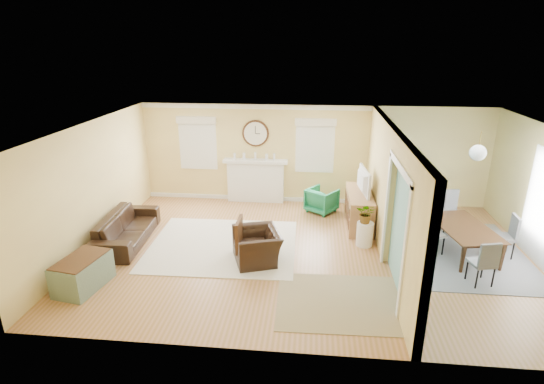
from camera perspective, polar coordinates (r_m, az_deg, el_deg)
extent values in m
plane|color=olive|center=(8.86, 5.01, -8.16)|extent=(9.00, 9.00, 0.00)
cube|color=tan|center=(11.20, 5.49, 4.98)|extent=(9.00, 0.02, 2.60)
cube|color=tan|center=(5.60, 4.84, -10.69)|extent=(9.00, 0.02, 2.60)
cube|color=tan|center=(9.48, -23.05, 0.72)|extent=(0.02, 6.00, 2.60)
cube|color=white|center=(7.98, 5.57, 8.57)|extent=(9.00, 6.00, 0.02)
cube|color=tan|center=(9.77, 14.22, 2.26)|extent=(0.12, 3.20, 2.60)
cube|color=tan|center=(6.22, 19.05, -8.53)|extent=(0.12, 1.00, 2.60)
cube|color=tan|center=(7.11, 17.64, 4.70)|extent=(0.12, 1.80, 0.40)
cube|color=white|center=(8.33, 15.09, -2.32)|extent=(0.04, 0.12, 2.20)
cube|color=white|center=(6.72, 17.37, -8.04)|extent=(0.04, 0.12, 2.20)
cube|color=white|center=(7.15, 16.93, 3.18)|extent=(0.04, 1.92, 0.12)
cube|color=#78BAB5|center=(8.47, 15.95, -0.59)|extent=(0.02, 6.00, 2.60)
cube|color=white|center=(11.40, -2.20, 1.39)|extent=(1.50, 0.24, 1.10)
cube|color=white|center=(11.20, -2.26, 4.16)|extent=(1.70, 0.30, 0.08)
cube|color=black|center=(11.51, -2.13, 1.31)|extent=(0.85, 0.02, 0.75)
cube|color=gold|center=(11.43, -2.20, 0.76)|extent=(0.85, 0.02, 0.62)
cylinder|color=#4C311B|center=(11.15, -2.22, 7.89)|extent=(0.70, 0.06, 0.70)
cylinder|color=silver|center=(11.11, -2.25, 7.86)|extent=(0.60, 0.01, 0.60)
cube|color=black|center=(11.09, -2.26, 8.36)|extent=(0.02, 0.01, 0.20)
cube|color=black|center=(11.10, -1.94, 7.85)|extent=(0.12, 0.01, 0.02)
cube|color=white|center=(11.54, -9.89, 6.49)|extent=(0.90, 0.03, 1.30)
cube|color=white|center=(11.51, -9.93, 6.46)|extent=(1.00, 0.04, 1.40)
cube|color=beige|center=(11.35, -10.17, 9.51)|extent=(1.05, 0.10, 0.18)
cube|color=white|center=(11.12, 5.79, 6.19)|extent=(0.90, 0.03, 1.30)
cube|color=white|center=(11.09, 5.79, 6.16)|extent=(1.00, 0.04, 1.40)
cube|color=beige|center=(10.92, 5.90, 9.32)|extent=(1.05, 0.10, 0.18)
cylinder|color=gold|center=(8.55, 26.19, 6.36)|extent=(0.02, 0.02, 0.30)
sphere|color=white|center=(8.60, 25.94, 4.75)|extent=(0.30, 0.30, 0.30)
cube|color=beige|center=(9.19, -6.60, -7.09)|extent=(3.13, 2.73, 0.02)
cube|color=#97835C|center=(7.41, 9.06, -14.36)|extent=(2.13, 1.76, 0.01)
cube|color=slate|center=(9.65, 24.09, -7.43)|extent=(2.48, 3.10, 0.01)
imported|color=black|center=(9.69, -18.94, -4.63)|extent=(0.97, 2.17, 0.62)
imported|color=black|center=(8.41, -2.03, -7.27)|extent=(1.12, 1.20, 0.63)
imported|color=#1E7755|center=(10.83, 6.71, -1.10)|extent=(0.93, 0.93, 0.62)
cube|color=slate|center=(8.27, -24.10, -9.95)|extent=(0.76, 1.08, 0.55)
cube|color=#4C311B|center=(8.14, -24.38, -8.20)|extent=(0.72, 1.02, 0.02)
cube|color=#A27248|center=(10.17, 11.61, -2.24)|extent=(0.54, 1.63, 0.80)
cube|color=#4C311B|center=(9.63, 10.29, -2.44)|extent=(0.01, 0.43, 0.22)
cube|color=#4C311B|center=(9.74, 10.20, -3.92)|extent=(0.01, 0.43, 0.22)
cube|color=#4C311B|center=(10.08, 10.10, -1.40)|extent=(0.01, 0.43, 0.22)
cube|color=#4C311B|center=(10.18, 10.01, -2.82)|extent=(0.01, 0.43, 0.22)
cube|color=#4C311B|center=(10.54, 9.93, -0.45)|extent=(0.01, 0.43, 0.22)
cube|color=#4C311B|center=(10.64, 9.84, -1.82)|extent=(0.01, 0.43, 0.22)
imported|color=black|center=(9.93, 11.76, 1.47)|extent=(0.24, 1.02, 0.58)
cylinder|color=white|center=(9.24, 12.36, -5.55)|extent=(0.35, 0.35, 0.52)
imported|color=#337F33|center=(9.05, 12.57, -2.80)|extent=(0.48, 0.44, 0.44)
imported|color=#4C311B|center=(9.53, 24.33, -5.87)|extent=(1.24, 1.84, 0.60)
cube|color=slate|center=(10.45, 22.85, -2.57)|extent=(0.46, 0.46, 0.05)
cube|color=slate|center=(10.36, 23.03, -1.30)|extent=(0.42, 0.09, 0.49)
cylinder|color=black|center=(10.74, 23.17, -3.39)|extent=(0.03, 0.03, 0.41)
cylinder|color=black|center=(10.46, 23.87, -4.10)|extent=(0.03, 0.03, 0.41)
cylinder|color=black|center=(10.61, 21.51, -3.43)|extent=(0.03, 0.03, 0.41)
cylinder|color=black|center=(10.33, 22.17, -4.16)|extent=(0.03, 0.03, 0.41)
cube|color=slate|center=(8.46, 26.36, -8.56)|extent=(0.47, 0.47, 0.05)
cube|color=slate|center=(8.37, 26.59, -7.17)|extent=(0.39, 0.14, 0.46)
cylinder|color=black|center=(8.37, 25.82, -10.51)|extent=(0.03, 0.03, 0.39)
cylinder|color=black|center=(8.59, 24.69, -9.53)|extent=(0.03, 0.03, 0.39)
cylinder|color=black|center=(8.54, 27.59, -10.19)|extent=(0.03, 0.03, 0.39)
cylinder|color=black|center=(8.76, 26.43, -9.25)|extent=(0.03, 0.03, 0.39)
cube|color=white|center=(9.26, 20.83, -5.27)|extent=(0.49, 0.49, 0.05)
cube|color=white|center=(9.17, 21.01, -3.95)|extent=(0.17, 0.39, 0.47)
cylinder|color=black|center=(9.39, 19.33, -6.24)|extent=(0.03, 0.03, 0.39)
cylinder|color=black|center=(9.56, 20.98, -6.00)|extent=(0.03, 0.03, 0.39)
cylinder|color=black|center=(9.15, 20.34, -7.07)|extent=(0.03, 0.03, 0.39)
cylinder|color=black|center=(9.32, 22.01, -6.80)|extent=(0.03, 0.03, 0.39)
cube|color=slate|center=(9.72, 28.69, -5.33)|extent=(0.41, 0.41, 0.05)
cube|color=slate|center=(9.63, 28.91, -4.08)|extent=(0.08, 0.39, 0.46)
cylinder|color=black|center=(9.73, 29.63, -6.93)|extent=(0.03, 0.03, 0.39)
cylinder|color=black|center=(9.62, 27.87, -6.90)|extent=(0.03, 0.03, 0.39)
cylinder|color=black|center=(9.99, 29.06, -6.14)|extent=(0.03, 0.03, 0.39)
cylinder|color=black|center=(9.89, 27.34, -6.10)|extent=(0.03, 0.03, 0.39)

